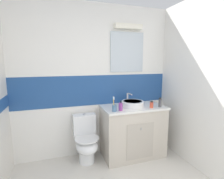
# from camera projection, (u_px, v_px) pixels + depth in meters

# --- Properties ---
(wall_back_tiled) EXTENTS (3.20, 0.20, 2.50)m
(wall_back_tiled) POSITION_uv_depth(u_px,v_px,m) (95.00, 80.00, 2.92)
(wall_back_tiled) COLOR white
(wall_back_tiled) RESTS_ON ground_plane
(wall_right_plain) EXTENTS (0.10, 3.48, 2.50)m
(wall_right_plain) POSITION_uv_depth(u_px,v_px,m) (222.00, 88.00, 2.17)
(wall_right_plain) COLOR white
(wall_right_plain) RESTS_ON ground_plane
(vanity_cabinet) EXTENTS (1.02, 0.60, 0.85)m
(vanity_cabinet) POSITION_uv_depth(u_px,v_px,m) (132.00, 131.00, 2.91)
(vanity_cabinet) COLOR beige
(vanity_cabinet) RESTS_ON ground_plane
(sink_basin) EXTENTS (0.36, 0.41, 0.20)m
(sink_basin) POSITION_uv_depth(u_px,v_px,m) (132.00, 103.00, 2.82)
(sink_basin) COLOR white
(sink_basin) RESTS_ON vanity_cabinet
(toilet) EXTENTS (0.37, 0.50, 0.75)m
(toilet) POSITION_uv_depth(u_px,v_px,m) (86.00, 140.00, 2.72)
(toilet) COLOR white
(toilet) RESTS_ON ground_plane
(toothbrush_cup) EXTENTS (0.07, 0.07, 0.22)m
(toothbrush_cup) POSITION_uv_depth(u_px,v_px,m) (114.00, 107.00, 2.54)
(toothbrush_cup) COLOR #4C7299
(toothbrush_cup) RESTS_ON vanity_cabinet
(soap_dispenser) EXTENTS (0.06, 0.06, 0.16)m
(soap_dispenser) POSITION_uv_depth(u_px,v_px,m) (121.00, 107.00, 2.59)
(soap_dispenser) COLOR #993F99
(soap_dispenser) RESTS_ON vanity_cabinet
(deodorant_spray_can) EXTENTS (0.05, 0.05, 0.15)m
(deodorant_spray_can) POSITION_uv_depth(u_px,v_px,m) (160.00, 103.00, 2.78)
(deodorant_spray_can) COLOR #4C4C51
(deodorant_spray_can) RESTS_ON vanity_cabinet
(lotion_bottle_short) EXTENTS (0.06, 0.06, 0.11)m
(lotion_bottle_short) POSITION_uv_depth(u_px,v_px,m) (152.00, 105.00, 2.74)
(lotion_bottle_short) COLOR #D84C33
(lotion_bottle_short) RESTS_ON vanity_cabinet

